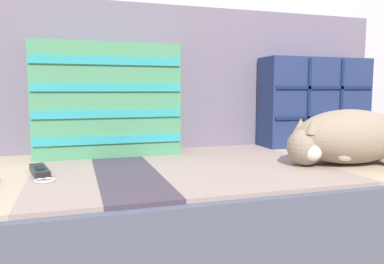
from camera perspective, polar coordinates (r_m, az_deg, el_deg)
couch at (r=1.21m, az=1.44°, el=-13.50°), size 1.72×0.83×0.38m
sofa_backrest at (r=1.47m, az=-2.89°, el=8.13°), size 1.69×0.14×0.53m
throw_pillow_quilted at (r=1.57m, az=18.17°, el=4.36°), size 0.44×0.14×0.34m
throw_pillow_striped at (r=1.28m, az=-12.76°, el=4.77°), size 0.47×0.14×0.37m
sleeping_cat at (r=1.19m, az=22.27°, el=-0.86°), size 0.41×0.22×0.16m
game_remote_far at (r=1.04m, az=-22.16°, el=-5.61°), size 0.08×0.19×0.02m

